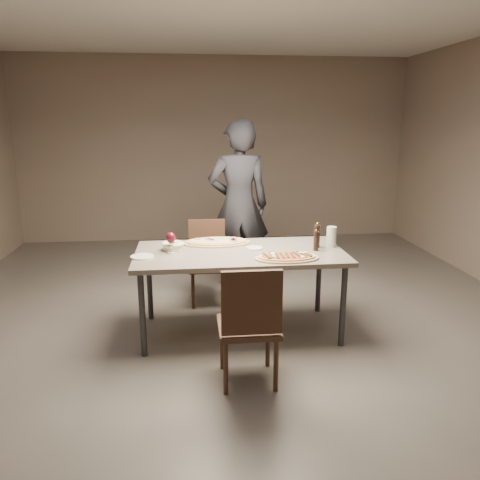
{
  "coord_description": "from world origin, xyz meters",
  "views": [
    {
      "loc": [
        -0.43,
        -3.87,
        1.85
      ],
      "look_at": [
        0.0,
        0.0,
        0.85
      ],
      "focal_mm": 35.0,
      "sensor_mm": 36.0,
      "label": 1
    }
  ],
  "objects": [
    {
      "name": "room",
      "position": [
        0.0,
        0.0,
        1.4
      ],
      "size": [
        7.0,
        7.0,
        7.0
      ],
      "color": "#5E5851",
      "rests_on": "ground"
    },
    {
      "name": "dining_table",
      "position": [
        0.0,
        0.0,
        0.69
      ],
      "size": [
        1.8,
        0.9,
        0.75
      ],
      "color": "slate",
      "rests_on": "ground"
    },
    {
      "name": "zucchini_pizza",
      "position": [
        0.36,
        -0.28,
        0.77
      ],
      "size": [
        0.52,
        0.29,
        0.05
      ],
      "rotation": [
        0.0,
        0.0,
        0.4
      ],
      "color": "tan",
      "rests_on": "dining_table"
    },
    {
      "name": "ham_pizza",
      "position": [
        -0.18,
        0.28,
        0.77
      ],
      "size": [
        0.61,
        0.34,
        0.04
      ],
      "rotation": [
        0.0,
        0.0,
        -0.4
      ],
      "color": "tan",
      "rests_on": "dining_table"
    },
    {
      "name": "bread_basket",
      "position": [
        -0.58,
        0.1,
        0.79
      ],
      "size": [
        0.19,
        0.19,
        0.07
      ],
      "rotation": [
        0.0,
        0.0,
        0.19
      ],
      "color": "beige",
      "rests_on": "dining_table"
    },
    {
      "name": "oil_dish",
      "position": [
        0.13,
        0.05,
        0.76
      ],
      "size": [
        0.14,
        0.14,
        0.02
      ],
      "rotation": [
        0.0,
        0.0,
        -0.22
      ],
      "color": "white",
      "rests_on": "dining_table"
    },
    {
      "name": "pepper_mill_left",
      "position": [
        0.69,
        0.05,
        0.86
      ],
      "size": [
        0.06,
        0.06,
        0.23
      ],
      "rotation": [
        0.0,
        0.0,
        -0.24
      ],
      "color": "black",
      "rests_on": "dining_table"
    },
    {
      "name": "pepper_mill_right",
      "position": [
        0.66,
        -0.05,
        0.84
      ],
      "size": [
        0.05,
        0.05,
        0.19
      ],
      "rotation": [
        0.0,
        0.0,
        0.34
      ],
      "color": "black",
      "rests_on": "dining_table"
    },
    {
      "name": "carafe",
      "position": [
        0.83,
        0.06,
        0.84
      ],
      "size": [
        0.09,
        0.09,
        0.18
      ],
      "rotation": [
        0.0,
        0.0,
        -0.16
      ],
      "color": "silver",
      "rests_on": "dining_table"
    },
    {
      "name": "wine_glass",
      "position": [
        -0.59,
        0.02,
        0.88
      ],
      "size": [
        0.08,
        0.08,
        0.18
      ],
      "rotation": [
        0.0,
        0.0,
        -0.33
      ],
      "color": "silver",
      "rests_on": "dining_table"
    },
    {
      "name": "side_plate",
      "position": [
        -0.83,
        -0.1,
        0.76
      ],
      "size": [
        0.19,
        0.19,
        0.01
      ],
      "rotation": [
        0.0,
        0.0,
        0.4
      ],
      "color": "white",
      "rests_on": "dining_table"
    },
    {
      "name": "chair_near",
      "position": [
        -0.03,
        -0.9,
        0.51
      ],
      "size": [
        0.43,
        0.43,
        0.9
      ],
      "rotation": [
        0.0,
        0.0,
        -0.01
      ],
      "color": "#3E261A",
      "rests_on": "ground"
    },
    {
      "name": "chair_far",
      "position": [
        -0.25,
        0.82,
        0.47
      ],
      "size": [
        0.4,
        0.4,
        0.85
      ],
      "rotation": [
        0.0,
        0.0,
        3.15
      ],
      "color": "#3E261A",
      "rests_on": "ground"
    },
    {
      "name": "diner",
      "position": [
        0.12,
        1.22,
        0.93
      ],
      "size": [
        0.7,
        0.48,
        1.86
      ],
      "primitive_type": "imported",
      "rotation": [
        0.0,
        0.0,
        3.19
      ],
      "color": "black",
      "rests_on": "ground"
    }
  ]
}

